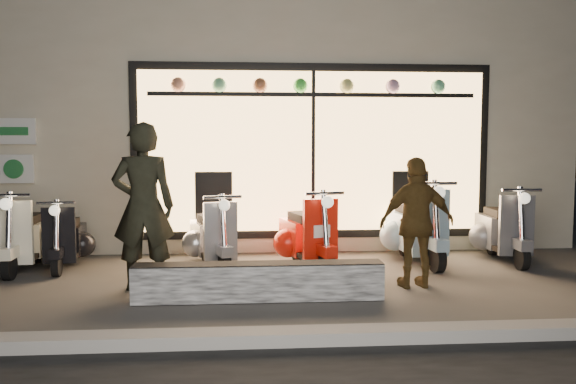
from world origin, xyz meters
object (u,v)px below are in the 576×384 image
at_px(scooter_red, 305,236).
at_px(woman, 417,223).
at_px(graffiti_barrier, 259,282).
at_px(scooter_silver, 211,237).
at_px(man, 143,206).

xyz_separation_m(scooter_red, woman, (1.16, -1.26, 0.34)).
xyz_separation_m(graffiti_barrier, woman, (1.83, 0.41, 0.56)).
distance_m(graffiti_barrier, scooter_silver, 1.93).
bearing_deg(woman, man, -8.05).
distance_m(scooter_silver, scooter_red, 1.29).
distance_m(scooter_silver, man, 1.53).
relative_size(scooter_silver, woman, 0.90).
bearing_deg(man, graffiti_barrier, 151.03).
bearing_deg(scooter_silver, woman, -47.07).
bearing_deg(scooter_silver, graffiti_barrier, -88.43).
relative_size(scooter_silver, man, 0.71).
distance_m(scooter_silver, woman, 2.85).
bearing_deg(woman, scooter_silver, -34.91).
bearing_deg(graffiti_barrier, man, 156.17).
height_order(graffiti_barrier, scooter_red, scooter_red).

